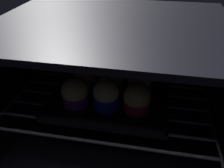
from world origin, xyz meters
TOP-DOWN VIEW (x-y plane):
  - oven_cavity at (0.00, 26.25)cm, footprint 59.00×47.00cm
  - oven_rack at (0.00, 22.00)cm, footprint 54.80×42.00cm
  - baking_tray at (0.00, 22.08)cm, footprint 31.71×31.71cm
  - muffin_row0_col0 at (-8.22, 13.79)cm, footprint 6.96×6.96cm
  - muffin_row0_col1 at (-0.05, 14.26)cm, footprint 6.68×6.68cm
  - muffin_row0_col2 at (7.81, 14.53)cm, footprint 6.95×6.95cm
  - muffin_row1_col0 at (-7.61, 21.96)cm, footprint 6.98×6.98cm
  - muffin_row1_col1 at (-0.27, 21.75)cm, footprint 7.01×7.01cm
  - muffin_row1_col2 at (7.88, 21.98)cm, footprint 6.83×6.83cm
  - muffin_row2_col0 at (-7.56, 29.69)cm, footprint 6.60×6.60cm
  - muffin_row2_col1 at (-0.42, 30.38)cm, footprint 6.69×6.69cm
  - muffin_row2_col2 at (8.07, 29.86)cm, footprint 6.66×6.66cm

SIDE VIEW (x-z plane):
  - oven_rack at x=0.00cm, z-range 13.20..14.00cm
  - baking_tray at x=0.00cm, z-range 13.59..15.79cm
  - oven_cavity at x=0.00cm, z-range -1.50..35.50cm
  - muffin_row0_col2 at x=7.81cm, z-range 14.83..22.45cm
  - muffin_row1_col0 at x=-7.61cm, z-range 14.81..22.54cm
  - muffin_row0_col0 at x=-8.22cm, z-range 14.82..22.62cm
  - muffin_row2_col0 at x=-7.56cm, z-range 14.76..22.70cm
  - muffin_row2_col2 at x=8.07cm, z-range 14.63..22.93cm
  - muffin_row1_col2 at x=7.88cm, z-range 14.90..22.85cm
  - muffin_row0_col1 at x=-0.05cm, z-range 14.65..23.29cm
  - muffin_row2_col1 at x=-0.42cm, z-range 14.95..23.17cm
  - muffin_row1_col1 at x=-0.27cm, z-range 14.70..23.64cm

